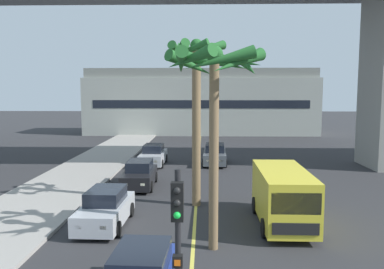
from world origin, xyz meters
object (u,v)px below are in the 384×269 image
car_queue_fourth (140,175)px  palm_tree_mid_median (197,77)px  car_queue_second (153,156)px  car_queue_fifth (105,209)px  delivery_van (283,195)px  palm_tree_near_median (215,79)px  traffic_light_median_near (178,245)px  car_queue_front (215,155)px

car_queue_fourth → palm_tree_mid_median: size_ratio=0.51×
car_queue_second → car_queue_fifth: 13.84m
car_queue_fifth → delivery_van: 7.55m
car_queue_fourth → palm_tree_near_median: bearing=-65.6°
car_queue_second → traffic_light_median_near: (3.35, -22.64, 1.99)m
traffic_light_median_near → delivery_van: bearing=67.0°
car_queue_front → car_queue_second: bearing=-174.7°
traffic_light_median_near → palm_tree_near_median: (0.89, 6.43, 3.40)m
car_queue_fifth → delivery_van: delivery_van is taller
car_queue_fourth → car_queue_fifth: size_ratio=1.00×
car_queue_second → car_queue_fourth: same height
traffic_light_median_near → car_queue_fourth: bearing=101.9°
car_queue_fourth → car_queue_fifth: bearing=-93.0°
delivery_van → palm_tree_near_median: size_ratio=0.73×
delivery_van → palm_tree_mid_median: bearing=143.2°
car_queue_fifth → palm_tree_mid_median: (3.81, 3.09, 5.62)m
car_queue_front → traffic_light_median_near: 23.21m
car_queue_fourth → palm_tree_mid_median: (3.45, -3.73, 5.62)m
palm_tree_near_median → car_queue_fifth: bearing=152.3°
traffic_light_median_near → palm_tree_mid_median: 12.43m
car_queue_second → palm_tree_mid_median: 12.63m
car_queue_second → car_queue_fifth: (-0.30, -13.84, 0.00)m
car_queue_fourth → traffic_light_median_near: (3.29, -15.63, 1.99)m
car_queue_second → palm_tree_near_median: bearing=-75.4°
car_queue_fifth → palm_tree_near_median: 7.44m
palm_tree_mid_median → car_queue_second: bearing=108.1°
car_queue_front → car_queue_fourth: bearing=-122.1°
car_queue_fifth → traffic_light_median_near: bearing=-67.5°
car_queue_fourth → car_queue_fifth: 6.83m
car_queue_front → car_queue_fourth: 8.80m
delivery_van → palm_tree_mid_median: 6.86m
car_queue_front → car_queue_fifth: bearing=-109.4°
delivery_van → car_queue_fourth: bearing=137.7°
car_queue_fourth → delivery_van: bearing=-42.3°
car_queue_fourth → traffic_light_median_near: size_ratio=0.98×
car_queue_front → car_queue_second: 4.76m
car_queue_second → delivery_van: size_ratio=0.79×
traffic_light_median_near → palm_tree_near_median: size_ratio=0.58×
palm_tree_mid_median → car_queue_fifth: bearing=-141.0°
car_queue_front → palm_tree_near_median: bearing=-91.7°
palm_tree_mid_median → palm_tree_near_median: bearing=-82.4°
car_queue_front → car_queue_fifth: 15.14m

